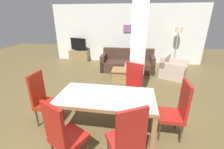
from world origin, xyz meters
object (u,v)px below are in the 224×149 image
object	(u,v)px
dining_chair_near_right	(127,138)
coffee_table	(122,74)
dining_table	(106,102)
dining_chair_head_right	(176,109)
tv_stand	(79,56)
dining_chair_near_left	(63,134)
bottle	(125,66)
floor_lamp	(178,34)
tv_screen	(78,44)
dining_chair_head_left	(44,98)
dining_chair_far_right	(132,85)
armchair	(172,69)
sofa	(127,64)

from	to	relation	value
dining_chair_near_right	coffee_table	world-z (taller)	dining_chair_near_right
dining_table	coffee_table	xyz separation A→B (m)	(0.08, 2.59, -0.41)
dining_chair_head_right	tv_stand	xyz separation A→B (m)	(-3.65, 4.69, -0.31)
coffee_table	dining_chair_near_left	bearing A→B (deg)	-98.83
dining_table	bottle	distance (m)	2.67
dining_table	dining_chair_near_right	size ratio (longest dim) A/B	1.66
dining_chair_head_right	dining_chair_near_right	xyz separation A→B (m)	(-0.84, -0.83, 0.00)
floor_lamp	tv_screen	bearing A→B (deg)	178.16
dining_chair_near_right	coffee_table	size ratio (longest dim) A/B	1.52
dining_chair_near_left	bottle	xyz separation A→B (m)	(0.64, 3.56, -0.10)
dining_chair_head_left	dining_chair_near_right	size ratio (longest dim) A/B	1.00
dining_chair_head_right	coffee_table	bearing A→B (deg)	25.26
dining_chair_far_right	tv_stand	bearing A→B (deg)	-26.24
dining_table	dining_chair_far_right	size ratio (longest dim) A/B	1.66
dining_chair_head_right	armchair	world-z (taller)	dining_chair_head_right
dining_table	dining_chair_near_left	bearing A→B (deg)	-117.20
sofa	bottle	size ratio (longest dim) A/B	8.61
dining_chair_near_right	tv_stand	size ratio (longest dim) A/B	1.17
dining_chair_near_left	dining_chair_near_right	size ratio (longest dim) A/B	1.00
dining_chair_far_right	armchair	bearing A→B (deg)	-95.21
dining_chair_head_left	dining_chair_far_right	size ratio (longest dim) A/B	1.00
tv_screen	bottle	bearing A→B (deg)	158.69
dining_chair_head_right	tv_stand	distance (m)	5.95
sofa	coffee_table	xyz separation A→B (m)	(-0.12, -0.99, -0.10)
dining_chair_head_right	sofa	distance (m)	3.77
tv_screen	floor_lamp	bearing A→B (deg)	-164.33
dining_chair_far_right	armchair	size ratio (longest dim) A/B	0.93
dining_table	coffee_table	size ratio (longest dim) A/B	2.52
dining_chair_head_left	sofa	xyz separation A→B (m)	(1.53, 3.59, -0.28)
armchair	floor_lamp	bearing A→B (deg)	-172.13
armchair	dining_chair_near_right	bearing A→B (deg)	2.86
dining_chair_head_left	dining_chair_near_left	bearing A→B (deg)	43.96
sofa	tv_screen	distance (m)	2.83
tv_stand	floor_lamp	world-z (taller)	floor_lamp
dining_table	dining_chair_far_right	distance (m)	1.01
dining_chair_head_right	floor_lamp	distance (m)	4.73
bottle	armchair	bearing A→B (deg)	16.85
armchair	dining_table	bearing A→B (deg)	-8.29
dining_chair_head_right	tv_screen	world-z (taller)	tv_screen
dining_chair_near_right	bottle	bearing A→B (deg)	65.34
coffee_table	dining_chair_far_right	bearing A→B (deg)	-77.35
armchair	sofa	bearing A→B (deg)	-80.19
coffee_table	tv_screen	size ratio (longest dim) A/B	0.85
armchair	tv_screen	world-z (taller)	tv_screen
dining_chair_far_right	dining_chair_head_right	bearing A→B (deg)	160.63
dining_chair_head_left	coffee_table	bearing A→B (deg)	151.48
dining_chair_head_left	coffee_table	world-z (taller)	dining_chair_head_left
dining_chair_far_right	tv_stand	size ratio (longest dim) A/B	1.17
dining_chair_near_left	floor_lamp	size ratio (longest dim) A/B	0.64
dining_chair_near_left	tv_stand	xyz separation A→B (m)	(-1.88, 5.59, -0.31)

